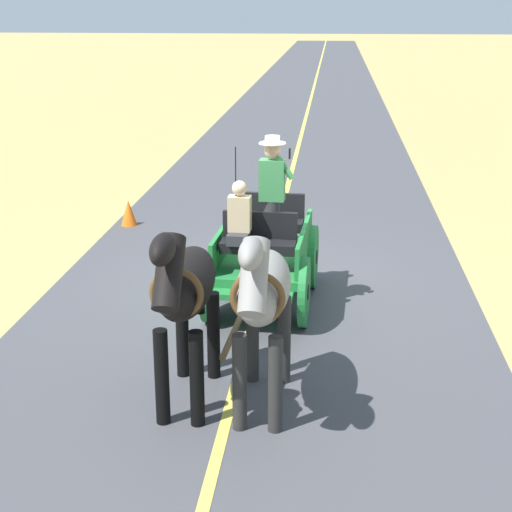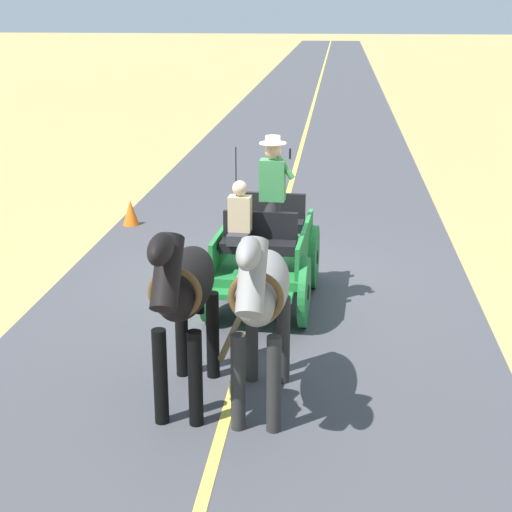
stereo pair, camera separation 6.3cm
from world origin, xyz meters
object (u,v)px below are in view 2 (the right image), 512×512
horse_near_side (261,294)px  traffic_cone (131,213)px  horse_drawn_carriage (264,251)px  horse_off_side (184,290)px

horse_near_side → traffic_cone: size_ratio=4.42×
horse_drawn_carriage → horse_near_side: 3.10m
horse_drawn_carriage → horse_off_side: size_ratio=2.04×
horse_near_side → horse_off_side: bearing=-2.9°
traffic_cone → horse_off_side: bearing=109.5°
horse_near_side → traffic_cone: horse_near_side is taller
horse_drawn_carriage → horse_near_side: (-0.26, 3.05, 0.51)m
horse_off_side → traffic_cone: horse_off_side is taller
horse_near_side → horse_drawn_carriage: bearing=-85.2°
horse_drawn_carriage → horse_off_side: (0.56, 3.00, 0.51)m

